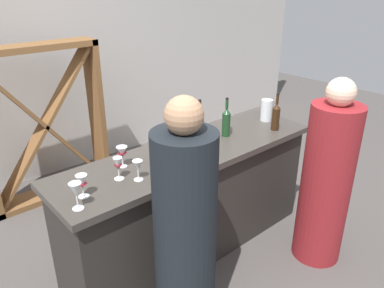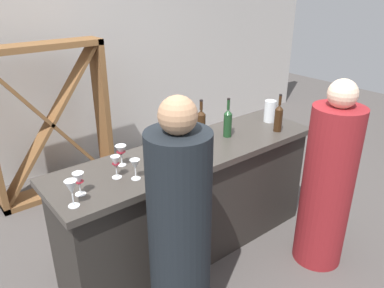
{
  "view_description": "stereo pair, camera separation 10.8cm",
  "coord_description": "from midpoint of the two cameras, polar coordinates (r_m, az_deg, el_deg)",
  "views": [
    {
      "loc": [
        -1.74,
        -2.0,
        2.17
      ],
      "look_at": [
        0.0,
        0.0,
        0.99
      ],
      "focal_mm": 35.2,
      "sensor_mm": 36.0,
      "label": 1
    },
    {
      "loc": [
        -1.66,
        -2.07,
        2.17
      ],
      "look_at": [
        0.0,
        0.0,
        0.99
      ],
      "focal_mm": 35.2,
      "sensor_mm": 36.0,
      "label": 2
    }
  ],
  "objects": [
    {
      "name": "wine_glass_far_right",
      "position": [
        2.97,
        -2.76,
        1.8
      ],
      "size": [
        0.07,
        0.07,
        0.15
      ],
      "color": "white",
      "rests_on": "bar_counter"
    },
    {
      "name": "wine_glass_near_left",
      "position": [
        2.26,
        -16.5,
        -6.45
      ],
      "size": [
        0.07,
        0.07,
        0.17
      ],
      "color": "white",
      "rests_on": "bar_counter"
    },
    {
      "name": "wine_bottle_second_right_olive_green",
      "position": [
        3.15,
        6.42,
        3.3
      ],
      "size": [
        0.07,
        0.07,
        0.33
      ],
      "color": "#193D1E",
      "rests_on": "bar_counter"
    },
    {
      "name": "back_wall",
      "position": [
        4.63,
        -17.05,
        13.4
      ],
      "size": [
        8.0,
        0.1,
        2.8
      ],
      "primitive_type": "cube",
      "color": "#BCB7B2",
      "rests_on": "ground"
    },
    {
      "name": "wine_glass_near_center",
      "position": [
        2.49,
        -7.39,
        -3.21
      ],
      "size": [
        0.07,
        0.07,
        0.14
      ],
      "color": "white",
      "rests_on": "bar_counter"
    },
    {
      "name": "wine_glass_far_center",
      "position": [
        2.68,
        -9.58,
        -1.13
      ],
      "size": [
        0.08,
        0.08,
        0.15
      ],
      "color": "white",
      "rests_on": "bar_counter"
    },
    {
      "name": "person_center_guest",
      "position": [
        3.13,
        20.79,
        -5.77
      ],
      "size": [
        0.44,
        0.44,
        1.53
      ],
      "rotation": [
        0.0,
        0.0,
        1.73
      ],
      "color": "maroon",
      "rests_on": "ground"
    },
    {
      "name": "wine_bottle_leftmost_amber_brown",
      "position": [
        2.7,
        -4.37,
        -0.74
      ],
      "size": [
        0.07,
        0.07,
        0.28
      ],
      "color": "#331E0F",
      "rests_on": "bar_counter"
    },
    {
      "name": "ground_plane",
      "position": [
        3.43,
        0.94,
        -15.3
      ],
      "size": [
        12.0,
        12.0,
        0.0
      ],
      "primitive_type": "plane",
      "color": "#4C4744"
    },
    {
      "name": "person_left_guest",
      "position": [
        2.34,
        -0.52,
        -13.58
      ],
      "size": [
        0.49,
        0.49,
        1.61
      ],
      "rotation": [
        0.0,
        0.0,
        1.24
      ],
      "color": "black",
      "rests_on": "ground"
    },
    {
      "name": "wine_bottle_second_left_olive_green",
      "position": [
        2.61,
        -2.61,
        -1.51
      ],
      "size": [
        0.07,
        0.07,
        0.28
      ],
      "color": "#193D1E",
      "rests_on": "bar_counter"
    },
    {
      "name": "wine_bottle_center_amber_brown",
      "position": [
        3.16,
        2.36,
        3.34
      ],
      "size": [
        0.08,
        0.08,
        0.31
      ],
      "color": "#331E0F",
      "rests_on": "bar_counter"
    },
    {
      "name": "water_pitcher",
      "position": [
        3.56,
        12.57,
        4.88
      ],
      "size": [
        0.11,
        0.11,
        0.2
      ],
      "color": "silver",
      "rests_on": "bar_counter"
    },
    {
      "name": "wine_bottle_rightmost_amber_brown",
      "position": [
        3.34,
        13.88,
        3.94
      ],
      "size": [
        0.07,
        0.07,
        0.33
      ],
      "color": "#331E0F",
      "rests_on": "bar_counter"
    },
    {
      "name": "wine_rack",
      "position": [
        4.1,
        -20.03,
        2.98
      ],
      "size": [
        1.23,
        0.28,
        1.6
      ],
      "color": "brown",
      "rests_on": "ground"
    },
    {
      "name": "wine_glass_far_left",
      "position": [
        2.52,
        -10.27,
        -2.93
      ],
      "size": [
        0.07,
        0.07,
        0.16
      ],
      "color": "white",
      "rests_on": "bar_counter"
    },
    {
      "name": "wine_glass_near_right",
      "position": [
        2.38,
        -15.54,
        -5.33
      ],
      "size": [
        0.07,
        0.07,
        0.15
      ],
      "color": "white",
      "rests_on": "bar_counter"
    },
    {
      "name": "bar_counter",
      "position": [
        3.15,
        1.0,
        -8.61
      ],
      "size": [
        2.27,
        0.63,
        0.94
      ],
      "color": "#2A2723",
      "rests_on": "ground"
    }
  ]
}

